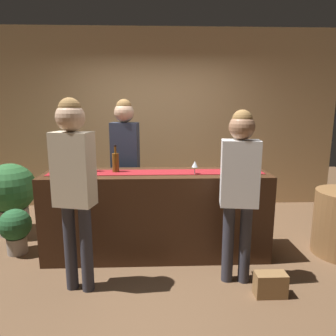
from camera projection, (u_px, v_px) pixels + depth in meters
name	position (u px, v px, depth m)	size (l,w,h in m)	color
ground_plane	(157.00, 253.00, 3.59)	(10.00, 10.00, 0.00)	brown
back_wall	(156.00, 120.00, 5.17)	(6.00, 0.12, 2.90)	tan
bar_counter	(157.00, 214.00, 3.50)	(2.46, 0.60, 0.96)	#3D2314
counter_runner_cloth	(157.00, 172.00, 3.40)	(2.34, 0.28, 0.01)	maroon
wine_bottle_green	(250.00, 161.00, 3.45)	(0.07, 0.07, 0.30)	#194723
wine_bottle_amber	(116.00, 162.00, 3.40)	(0.07, 0.07, 0.30)	brown
wine_bottle_clear	(91.00, 162.00, 3.41)	(0.07, 0.07, 0.30)	#B2C6C1
wine_glass_near_customer	(239.00, 164.00, 3.34)	(0.07, 0.07, 0.14)	silver
wine_glass_mid_counter	(195.00, 165.00, 3.29)	(0.07, 0.07, 0.14)	silver
bartender	(126.00, 152.00, 3.93)	(0.36, 0.25, 1.76)	#26262B
customer_sipping	(240.00, 180.00, 2.84)	(0.37, 0.25, 1.65)	#33333D
customer_browsing	(74.00, 175.00, 2.69)	(0.38, 0.28, 1.75)	#33333D
potted_plant_tall	(11.00, 194.00, 4.08)	(0.65, 0.65, 0.95)	#9E9389
potted_plant_small	(16.00, 228.00, 3.55)	(0.36, 0.36, 0.53)	#9E9389
handbag	(271.00, 284.00, 2.78)	(0.28, 0.14, 0.22)	olive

